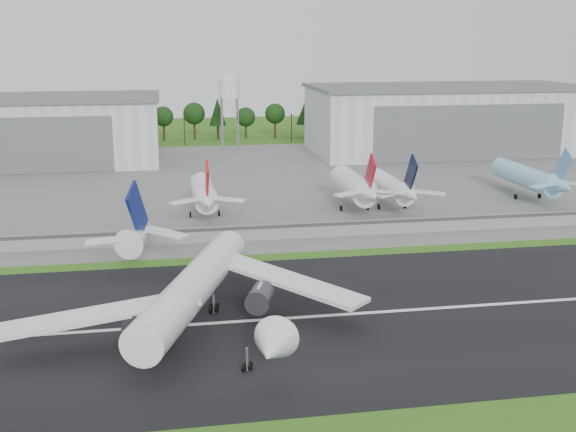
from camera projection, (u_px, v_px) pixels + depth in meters
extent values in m
plane|color=#366317|center=(387.00, 339.00, 105.48)|extent=(600.00, 600.00, 0.00)
cube|color=black|center=(368.00, 313.00, 115.02)|extent=(320.00, 60.00, 0.10)
cube|color=white|center=(368.00, 313.00, 115.00)|extent=(220.00, 1.00, 0.02)
cube|color=slate|center=(267.00, 181.00, 220.12)|extent=(320.00, 150.00, 0.10)
cube|color=gray|center=(311.00, 230.00, 157.60)|extent=(240.00, 0.50, 3.50)
cube|color=#38383A|center=(311.00, 225.00, 157.01)|extent=(240.00, 0.12, 0.70)
cube|color=silver|center=(17.00, 132.00, 246.99)|extent=(95.00, 42.00, 22.00)
cube|color=#595B60|center=(14.00, 98.00, 244.18)|extent=(97.00, 44.00, 1.20)
cube|color=#595B60|center=(5.00, 146.00, 227.21)|extent=(66.50, 0.30, 18.04)
cube|color=silver|center=(446.00, 120.00, 272.85)|extent=(100.00, 45.00, 24.00)
cube|color=#595B60|center=(447.00, 87.00, 269.79)|extent=(102.00, 47.00, 1.20)
cube|color=#595B60|center=(470.00, 133.00, 251.67)|extent=(70.00, 0.30, 19.68)
cylinder|color=#99999E|center=(223.00, 125.00, 275.60)|extent=(0.50, 0.50, 20.00)
cylinder|color=#99999E|center=(237.00, 123.00, 282.34)|extent=(0.50, 0.50, 20.00)
cylinder|color=silver|center=(229.00, 89.00, 275.70)|extent=(8.00, 8.00, 7.00)
cone|color=silver|center=(229.00, 76.00, 274.56)|extent=(8.40, 8.40, 2.40)
cylinder|color=white|center=(194.00, 287.00, 108.91)|extent=(20.20, 43.40, 5.80)
cone|color=white|center=(272.00, 347.00, 87.81)|extent=(7.47, 7.60, 5.80)
cone|color=white|center=(138.00, 238.00, 130.98)|extent=(8.21, 10.33, 5.51)
cube|color=navy|center=(137.00, 210.00, 129.28)|extent=(3.67, 9.16, 11.13)
cube|color=white|center=(287.00, 280.00, 114.60)|extent=(22.94, 24.36, 2.65)
cylinder|color=#333338|center=(260.00, 298.00, 111.09)|extent=(5.42, 6.46, 3.80)
cube|color=white|center=(165.00, 233.00, 132.86)|extent=(9.09, 8.03, 0.98)
cube|color=white|center=(99.00, 314.00, 100.24)|extent=(28.48, 9.54, 2.65)
cylinder|color=#333338|center=(141.00, 321.00, 101.99)|extent=(5.42, 6.46, 3.80)
cube|color=white|center=(111.00, 240.00, 128.07)|extent=(9.09, 3.45, 0.98)
cube|color=#99999E|center=(205.00, 323.00, 106.63)|extent=(19.47, 31.62, 3.20)
cylinder|color=black|center=(160.00, 319.00, 110.58)|extent=(0.88, 1.55, 1.50)
cylinder|color=white|center=(204.00, 192.00, 176.87)|extent=(5.57, 24.00, 5.57)
cone|color=white|center=(208.00, 202.00, 161.82)|extent=(5.29, 7.00, 5.29)
cube|color=#B6140E|center=(207.00, 181.00, 161.13)|extent=(0.45, 8.59, 10.02)
cylinder|color=#99999E|center=(190.00, 212.00, 175.41)|extent=(0.32, 0.32, 3.00)
cylinder|color=#99999E|center=(219.00, 210.00, 176.59)|extent=(0.32, 0.32, 3.00)
cylinder|color=black|center=(190.00, 214.00, 175.58)|extent=(0.40, 1.40, 1.40)
cylinder|color=white|center=(353.00, 186.00, 183.15)|extent=(6.24, 24.00, 6.24)
cone|color=white|center=(370.00, 194.00, 168.10)|extent=(5.93, 7.00, 5.93)
cube|color=#B80E22|center=(370.00, 174.00, 167.41)|extent=(0.45, 8.59, 10.02)
cylinder|color=#99999E|center=(341.00, 206.00, 181.77)|extent=(0.32, 0.32, 3.00)
cylinder|color=#99999E|center=(368.00, 204.00, 182.95)|extent=(0.32, 0.32, 3.00)
cylinder|color=black|center=(341.00, 208.00, 181.94)|extent=(0.40, 1.40, 1.40)
cylinder|color=white|center=(390.00, 186.00, 184.95)|extent=(5.17, 24.00, 5.17)
cone|color=white|center=(411.00, 195.00, 169.89)|extent=(4.91, 7.00, 4.91)
cube|color=black|center=(411.00, 175.00, 169.21)|extent=(0.45, 8.59, 10.02)
cylinder|color=#99999E|center=(379.00, 204.00, 183.43)|extent=(0.32, 0.32, 3.00)
cylinder|color=#99999E|center=(405.00, 203.00, 184.61)|extent=(0.32, 0.32, 3.00)
cylinder|color=black|center=(379.00, 207.00, 183.60)|extent=(0.40, 1.40, 1.40)
cylinder|color=#88CCEB|center=(525.00, 177.00, 196.40)|extent=(5.67, 30.00, 5.67)
cone|color=#88CCEB|center=(562.00, 186.00, 178.48)|extent=(5.39, 7.00, 5.39)
cube|color=#6597CE|center=(563.00, 167.00, 177.79)|extent=(0.45, 8.59, 10.02)
cylinder|color=#99999E|center=(516.00, 194.00, 194.95)|extent=(0.32, 0.32, 3.00)
cylinder|color=#99999E|center=(540.00, 193.00, 196.13)|extent=(0.32, 0.32, 3.00)
cylinder|color=black|center=(516.00, 197.00, 195.12)|extent=(0.40, 1.40, 1.40)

